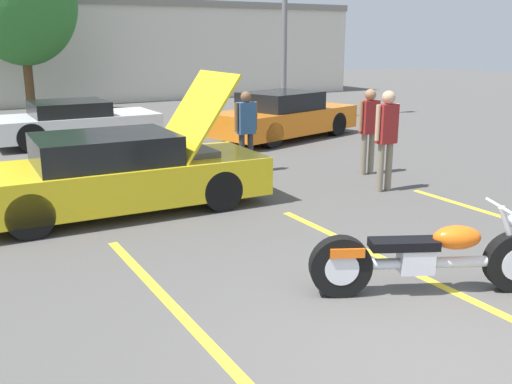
{
  "coord_description": "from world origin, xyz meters",
  "views": [
    {
      "loc": [
        -3.45,
        -3.02,
        2.66
      ],
      "look_at": [
        0.0,
        3.04,
        0.8
      ],
      "focal_mm": 40.0,
      "sensor_mm": 36.0,
      "label": 1
    }
  ],
  "objects_px": {
    "motorcycle": "(428,258)",
    "spectator_midground": "(246,125)",
    "tree_background": "(21,2)",
    "show_car_hood_open": "(119,173)",
    "parked_car_right_row": "(284,116)",
    "spectator_by_show_car": "(369,124)",
    "spectator_near_motorcycle": "(387,132)",
    "parked_car_mid_row": "(75,122)"
  },
  "relations": [
    {
      "from": "motorcycle",
      "to": "spectator_midground",
      "type": "xyz_separation_m",
      "value": [
        1.12,
        6.1,
        0.59
      ]
    },
    {
      "from": "tree_background",
      "to": "spectator_midground",
      "type": "distance_m",
      "value": 12.54
    },
    {
      "from": "tree_background",
      "to": "show_car_hood_open",
      "type": "distance_m",
      "value": 13.8
    },
    {
      "from": "parked_car_right_row",
      "to": "spectator_by_show_car",
      "type": "bearing_deg",
      "value": -117.13
    },
    {
      "from": "show_car_hood_open",
      "to": "parked_car_right_row",
      "type": "xyz_separation_m",
      "value": [
        6.03,
        4.61,
        -0.0
      ]
    },
    {
      "from": "spectator_midground",
      "to": "tree_background",
      "type": "bearing_deg",
      "value": 101.13
    },
    {
      "from": "tree_background",
      "to": "show_car_hood_open",
      "type": "bearing_deg",
      "value": -93.11
    },
    {
      "from": "motorcycle",
      "to": "tree_background",
      "type": "bearing_deg",
      "value": 119.66
    },
    {
      "from": "parked_car_right_row",
      "to": "spectator_near_motorcycle",
      "type": "distance_m",
      "value": 5.98
    },
    {
      "from": "show_car_hood_open",
      "to": "parked_car_mid_row",
      "type": "distance_m",
      "value": 6.84
    },
    {
      "from": "motorcycle",
      "to": "parked_car_mid_row",
      "type": "distance_m",
      "value": 11.54
    },
    {
      "from": "tree_background",
      "to": "spectator_by_show_car",
      "type": "height_order",
      "value": "tree_background"
    },
    {
      "from": "tree_background",
      "to": "parked_car_mid_row",
      "type": "height_order",
      "value": "tree_background"
    },
    {
      "from": "spectator_near_motorcycle",
      "to": "spectator_by_show_car",
      "type": "distance_m",
      "value": 1.36
    },
    {
      "from": "show_car_hood_open",
      "to": "spectator_midground",
      "type": "distance_m",
      "value": 3.41
    },
    {
      "from": "tree_background",
      "to": "spectator_near_motorcycle",
      "type": "bearing_deg",
      "value": -75.35
    },
    {
      "from": "show_car_hood_open",
      "to": "spectator_by_show_car",
      "type": "xyz_separation_m",
      "value": [
        5.15,
        0.04,
        0.41
      ]
    },
    {
      "from": "parked_car_mid_row",
      "to": "spectator_midground",
      "type": "distance_m",
      "value": 5.85
    },
    {
      "from": "show_car_hood_open",
      "to": "parked_car_mid_row",
      "type": "bearing_deg",
      "value": 84.82
    },
    {
      "from": "spectator_near_motorcycle",
      "to": "tree_background",
      "type": "bearing_deg",
      "value": 104.65
    },
    {
      "from": "motorcycle",
      "to": "spectator_near_motorcycle",
      "type": "distance_m",
      "value": 4.42
    },
    {
      "from": "spectator_midground",
      "to": "parked_car_right_row",
      "type": "bearing_deg",
      "value": 47.37
    },
    {
      "from": "parked_car_right_row",
      "to": "parked_car_mid_row",
      "type": "height_order",
      "value": "parked_car_right_row"
    },
    {
      "from": "show_car_hood_open",
      "to": "spectator_by_show_car",
      "type": "bearing_deg",
      "value": 2.28
    },
    {
      "from": "show_car_hood_open",
      "to": "spectator_near_motorcycle",
      "type": "height_order",
      "value": "show_car_hood_open"
    },
    {
      "from": "parked_car_right_row",
      "to": "parked_car_mid_row",
      "type": "relative_size",
      "value": 1.13
    },
    {
      "from": "motorcycle",
      "to": "show_car_hood_open",
      "type": "relative_size",
      "value": 0.51
    },
    {
      "from": "parked_car_mid_row",
      "to": "show_car_hood_open",
      "type": "bearing_deg",
      "value": -97.24
    },
    {
      "from": "spectator_by_show_car",
      "to": "parked_car_mid_row",
      "type": "bearing_deg",
      "value": 122.63
    },
    {
      "from": "spectator_by_show_car",
      "to": "spectator_midground",
      "type": "height_order",
      "value": "spectator_by_show_car"
    },
    {
      "from": "parked_car_right_row",
      "to": "spectator_by_show_car",
      "type": "xyz_separation_m",
      "value": [
        -0.87,
        -4.57,
        0.42
      ]
    },
    {
      "from": "spectator_by_show_car",
      "to": "spectator_midground",
      "type": "distance_m",
      "value": 2.48
    },
    {
      "from": "spectator_midground",
      "to": "motorcycle",
      "type": "bearing_deg",
      "value": -100.37
    },
    {
      "from": "motorcycle",
      "to": "parked_car_right_row",
      "type": "distance_m",
      "value": 10.16
    },
    {
      "from": "show_car_hood_open",
      "to": "spectator_by_show_car",
      "type": "relative_size",
      "value": 2.73
    },
    {
      "from": "tree_background",
      "to": "spectator_near_motorcycle",
      "type": "height_order",
      "value": "tree_background"
    },
    {
      "from": "parked_car_right_row",
      "to": "spectator_near_motorcycle",
      "type": "xyz_separation_m",
      "value": [
        -1.5,
        -5.77,
        0.47
      ]
    },
    {
      "from": "tree_background",
      "to": "parked_car_mid_row",
      "type": "xyz_separation_m",
      "value": [
        0.1,
        -6.58,
        -3.4
      ]
    },
    {
      "from": "tree_background",
      "to": "spectator_near_motorcycle",
      "type": "xyz_separation_m",
      "value": [
        3.8,
        -14.53,
        -2.86
      ]
    },
    {
      "from": "tree_background",
      "to": "spectator_by_show_car",
      "type": "distance_m",
      "value": 14.34
    },
    {
      "from": "parked_car_mid_row",
      "to": "spectator_midground",
      "type": "height_order",
      "value": "spectator_midground"
    },
    {
      "from": "spectator_near_motorcycle",
      "to": "spectator_by_show_car",
      "type": "relative_size",
      "value": 1.05
    }
  ]
}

